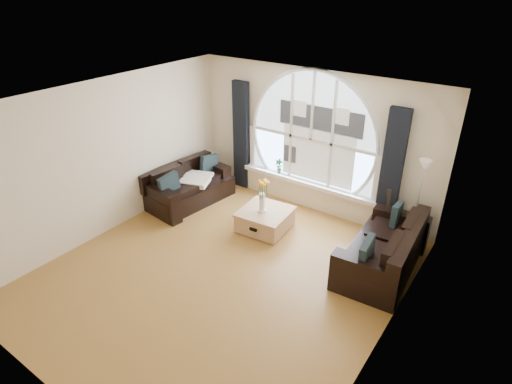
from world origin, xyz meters
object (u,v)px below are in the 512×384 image
(sofa_right, at_px, (383,248))
(potted_plant, at_px, (279,166))
(floor_lamp, at_px, (417,205))
(guitar, at_px, (387,215))
(vase_flowers, at_px, (262,192))
(coffee_chest, at_px, (265,219))
(sofa_left, at_px, (189,184))

(sofa_right, relative_size, potted_plant, 6.19)
(floor_lamp, bearing_deg, guitar, -161.83)
(floor_lamp, relative_size, potted_plant, 5.34)
(vase_flowers, distance_m, floor_lamp, 2.60)
(coffee_chest, height_order, potted_plant, potted_plant)
(sofa_right, height_order, vase_flowers, vase_flowers)
(sofa_left, relative_size, guitar, 1.65)
(sofa_left, distance_m, vase_flowers, 1.84)
(sofa_left, distance_m, guitar, 3.87)
(sofa_right, distance_m, floor_lamp, 1.01)
(coffee_chest, height_order, guitar, guitar)
(sofa_right, bearing_deg, floor_lamp, 75.15)
(coffee_chest, bearing_deg, floor_lamp, 18.33)
(sofa_right, height_order, coffee_chest, sofa_right)
(sofa_left, height_order, floor_lamp, floor_lamp)
(sofa_left, relative_size, sofa_right, 0.94)
(sofa_left, height_order, vase_flowers, vase_flowers)
(sofa_left, bearing_deg, vase_flowers, 6.34)
(guitar, relative_size, potted_plant, 3.54)
(coffee_chest, relative_size, potted_plant, 2.88)
(vase_flowers, height_order, potted_plant, vase_flowers)
(guitar, distance_m, potted_plant, 2.43)
(sofa_left, relative_size, potted_plant, 5.83)
(sofa_left, xyz_separation_m, sofa_right, (4.00, 0.11, 0.00))
(sofa_right, xyz_separation_m, guitar, (-0.23, 0.78, 0.13))
(sofa_right, bearing_deg, sofa_left, 177.78)
(sofa_right, xyz_separation_m, vase_flowers, (-2.20, -0.13, 0.37))
(sofa_right, relative_size, vase_flowers, 2.65)
(vase_flowers, height_order, guitar, vase_flowers)
(vase_flowers, relative_size, guitar, 0.66)
(sofa_left, relative_size, vase_flowers, 2.49)
(floor_lamp, bearing_deg, sofa_left, -166.28)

